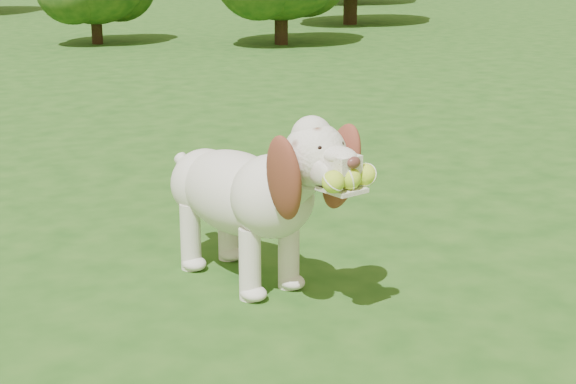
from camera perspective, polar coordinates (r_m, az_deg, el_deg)
ground at (r=2.75m, az=-5.00°, el=-10.83°), size 80.00×80.00×0.00m
dog at (r=3.20m, az=-2.40°, el=0.16°), size 0.46×1.06×0.69m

